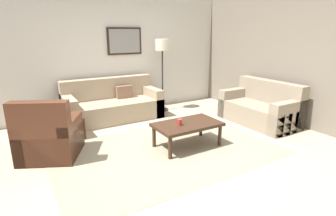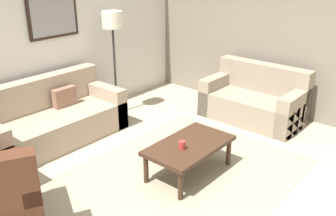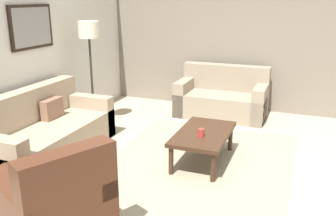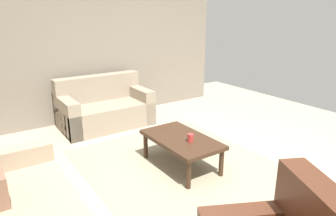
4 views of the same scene
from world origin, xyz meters
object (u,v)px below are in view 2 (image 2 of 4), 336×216
couch_main (49,120)px  couch_loveseat (255,101)px  framed_artwork (53,17)px  coffee_table (189,147)px  cup (182,145)px  lamp_standing (113,31)px

couch_main → couch_loveseat: bearing=-35.9°
framed_artwork → couch_loveseat: bearing=-48.0°
couch_loveseat → couch_main: bearing=144.1°
couch_loveseat → framed_artwork: size_ratio=1.90×
coffee_table → cup: 0.20m
coffee_table → framed_artwork: size_ratio=1.34×
coffee_table → lamp_standing: 2.44m
couch_loveseat → lamp_standing: size_ratio=0.92×
couch_loveseat → coffee_table: bearing=-174.1°
coffee_table → framed_artwork: 2.86m
couch_loveseat → lamp_standing: (-1.35, 1.87, 1.11)m
coffee_table → cup: (-0.17, -0.02, 0.10)m
couch_main → couch_loveseat: 3.24m
cup → framed_artwork: bearing=87.0°
couch_loveseat → framed_artwork: framed_artwork is taller
lamp_standing → coffee_table: bearing=-108.8°
coffee_table → couch_main: bearing=105.0°
coffee_table → lamp_standing: (0.71, 2.09, 1.05)m
couch_main → cup: bearing=-79.4°
couch_main → framed_artwork: (0.53, 0.43, 1.37)m
cup → coffee_table: bearing=5.9°
cup → framed_artwork: (0.13, 2.56, 1.20)m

